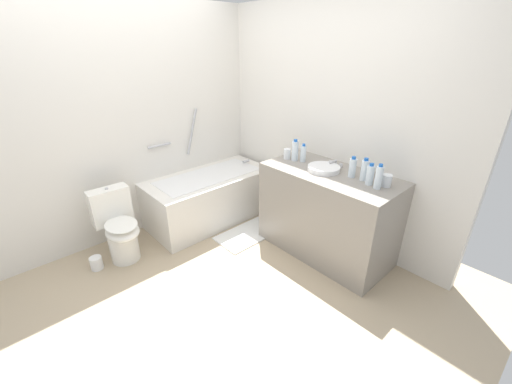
# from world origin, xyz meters

# --- Properties ---
(ground_plane) EXTENTS (4.00, 4.00, 0.00)m
(ground_plane) POSITION_xyz_m (0.00, 0.00, 0.00)
(ground_plane) COLOR tan
(wall_back_tiled) EXTENTS (3.40, 0.10, 2.35)m
(wall_back_tiled) POSITION_xyz_m (0.00, 1.34, 1.18)
(wall_back_tiled) COLOR silver
(wall_back_tiled) RESTS_ON ground_plane
(wall_right_mirror) EXTENTS (0.10, 2.98, 2.35)m
(wall_right_mirror) POSITION_xyz_m (1.55, 0.00, 1.18)
(wall_right_mirror) COLOR silver
(wall_right_mirror) RESTS_ON ground_plane
(bathtub) EXTENTS (1.46, 0.69, 1.27)m
(bathtub) POSITION_xyz_m (0.72, 0.95, 0.30)
(bathtub) COLOR silver
(bathtub) RESTS_ON ground_plane
(toilet) EXTENTS (0.37, 0.51, 0.71)m
(toilet) POSITION_xyz_m (-0.38, 0.89, 0.34)
(toilet) COLOR white
(toilet) RESTS_ON ground_plane
(vanity_counter) EXTENTS (0.63, 1.28, 0.86)m
(vanity_counter) POSITION_xyz_m (1.18, -0.38, 0.43)
(vanity_counter) COLOR gray
(vanity_counter) RESTS_ON ground_plane
(sink_basin) EXTENTS (0.30, 0.30, 0.04)m
(sink_basin) POSITION_xyz_m (1.16, -0.31, 0.89)
(sink_basin) COLOR white
(sink_basin) RESTS_ON vanity_counter
(sink_faucet) EXTENTS (0.12, 0.15, 0.06)m
(sink_faucet) POSITION_xyz_m (1.34, -0.31, 0.89)
(sink_faucet) COLOR silver
(sink_faucet) RESTS_ON vanity_counter
(water_bottle_0) EXTENTS (0.07, 0.07, 0.20)m
(water_bottle_0) POSITION_xyz_m (1.24, -0.68, 0.96)
(water_bottle_0) COLOR silver
(water_bottle_0) RESTS_ON vanity_counter
(water_bottle_1) EXTENTS (0.07, 0.07, 0.22)m
(water_bottle_1) POSITION_xyz_m (1.18, 0.06, 0.97)
(water_bottle_1) COLOR silver
(water_bottle_1) RESTS_ON vanity_counter
(water_bottle_2) EXTENTS (0.06, 0.06, 0.18)m
(water_bottle_2) POSITION_xyz_m (1.22, -0.02, 0.95)
(water_bottle_2) COLOR silver
(water_bottle_2) RESTS_ON vanity_counter
(water_bottle_3) EXTENTS (0.06, 0.06, 0.19)m
(water_bottle_3) POSITION_xyz_m (1.19, -0.76, 0.95)
(water_bottle_3) COLOR silver
(water_bottle_3) RESTS_ON vanity_counter
(water_bottle_4) EXTENTS (0.06, 0.06, 0.19)m
(water_bottle_4) POSITION_xyz_m (1.22, -0.57, 0.95)
(water_bottle_4) COLOR silver
(water_bottle_4) RESTS_ON vanity_counter
(water_bottle_5) EXTENTS (0.06, 0.06, 0.21)m
(water_bottle_5) POSITION_xyz_m (1.16, -0.84, 0.96)
(water_bottle_5) COLOR silver
(water_bottle_5) RESTS_ON vanity_counter
(drinking_glass_0) EXTENTS (0.08, 0.08, 0.10)m
(drinking_glass_0) POSITION_xyz_m (1.26, -0.87, 0.92)
(drinking_glass_0) COLOR white
(drinking_glass_0) RESTS_ON vanity_counter
(drinking_glass_1) EXTENTS (0.07, 0.07, 0.10)m
(drinking_glass_1) POSITION_xyz_m (1.16, 0.15, 0.92)
(drinking_glass_1) COLOR white
(drinking_glass_1) RESTS_ON vanity_counter
(bath_mat) EXTENTS (0.69, 0.40, 0.01)m
(bath_mat) POSITION_xyz_m (0.79, 0.36, 0.01)
(bath_mat) COLOR white
(bath_mat) RESTS_ON ground_plane
(toilet_paper_roll) EXTENTS (0.11, 0.11, 0.13)m
(toilet_paper_roll) POSITION_xyz_m (-0.65, 0.88, 0.06)
(toilet_paper_roll) COLOR white
(toilet_paper_roll) RESTS_ON ground_plane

